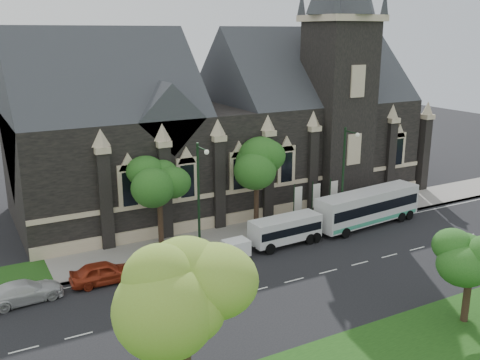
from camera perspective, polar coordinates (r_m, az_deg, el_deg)
ground at (r=38.79m, az=5.77°, el=-10.55°), size 160.00×160.00×0.00m
sidewalk at (r=46.22m, az=-0.88°, el=-5.96°), size 80.00×5.00×0.15m
museum at (r=54.33m, az=-0.69°, el=6.16°), size 40.00×17.70×29.90m
tree_park_near at (r=23.92m, az=-5.65°, el=-10.79°), size 4.42×4.42×8.56m
tree_park_east at (r=34.74m, az=23.42°, el=-6.70°), size 3.40×3.40×6.28m
tree_walk_right at (r=46.98m, az=1.87°, el=1.74°), size 4.08×4.08×7.80m
tree_walk_left at (r=43.27m, az=-8.47°, el=0.26°), size 3.91×3.91×7.64m
street_lamp_near at (r=48.08m, az=11.07°, el=0.91°), size 0.36×1.88×9.00m
street_lamp_mid at (r=40.86m, az=-4.31°, el=-1.43°), size 0.36×1.88×9.00m
banner_flag_left at (r=48.12m, az=6.03°, el=-2.25°), size 0.90×0.10×4.00m
banner_flag_center at (r=49.24m, az=7.96°, el=-1.91°), size 0.90×0.10×4.00m
banner_flag_right at (r=50.41m, az=9.79°, el=-1.57°), size 0.90×0.10×4.00m
tour_coach at (r=49.69m, az=13.45°, el=-2.79°), size 11.18×3.46×3.21m
shuttle_bus at (r=44.24m, az=4.88°, el=-5.20°), size 6.25×2.46×2.38m
box_trailer at (r=41.76m, az=-0.41°, el=-7.24°), size 2.79×1.64×1.48m
sedan at (r=39.99m, az=-6.83°, el=-8.52°), size 4.90×2.24×1.56m
car_far_red at (r=39.09m, az=-14.29°, el=-9.49°), size 4.69×2.04×1.57m
car_far_white at (r=38.17m, az=-21.97°, el=-10.94°), size 5.07×2.43×1.43m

